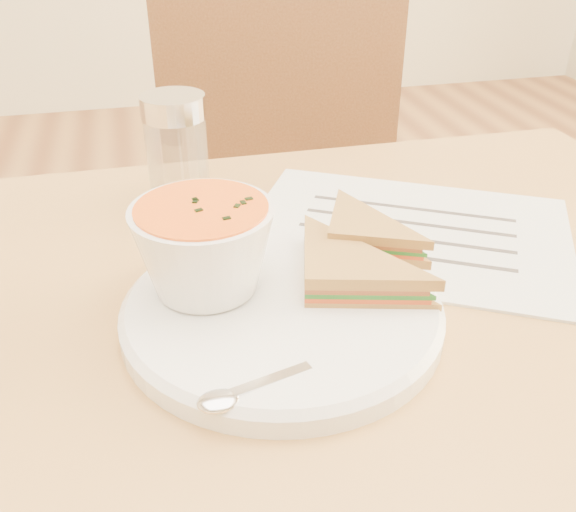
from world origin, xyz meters
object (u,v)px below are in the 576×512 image
object	(u,v)px
condiment_shaker	(177,151)
plate	(282,312)
soup_bowl	(205,253)
chair_far	(275,278)

from	to	relation	value
condiment_shaker	plate	bearing A→B (deg)	-76.28
soup_bowl	condiment_shaker	size ratio (longest dim) A/B	0.94
chair_far	plate	bearing A→B (deg)	93.65
chair_far	plate	world-z (taller)	chair_far
plate	chair_far	bearing A→B (deg)	78.35
chair_far	soup_bowl	world-z (taller)	chair_far
chair_far	plate	xyz separation A→B (m)	(-0.10, -0.48, 0.28)
chair_far	condiment_shaker	world-z (taller)	chair_far
plate	condiment_shaker	bearing A→B (deg)	103.72
chair_far	condiment_shaker	distance (m)	0.44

